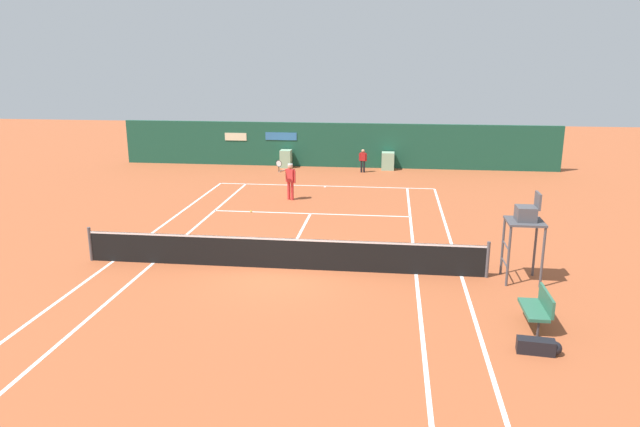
{
  "coord_description": "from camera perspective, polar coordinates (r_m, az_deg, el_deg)",
  "views": [
    {
      "loc": [
        3.16,
        -16.21,
        6.12
      ],
      "look_at": [
        0.74,
        3.5,
        0.8
      ],
      "focal_mm": 32.77,
      "sensor_mm": 36.0,
      "label": 1
    }
  ],
  "objects": [
    {
      "name": "ground_plane",
      "position": [
        18.14,
        -3.47,
        -4.74
      ],
      "size": [
        80.0,
        80.0,
        0.01
      ],
      "color": "#A8512D"
    },
    {
      "name": "tennis_net",
      "position": [
        17.44,
        -3.83,
        -3.8
      ],
      "size": [
        12.1,
        0.1,
        1.07
      ],
      "color": "#4C4C51",
      "rests_on": "ground_plane"
    },
    {
      "name": "sponsor_back_wall",
      "position": [
        33.69,
        1.55,
        6.62
      ],
      "size": [
        25.0,
        1.02,
        2.52
      ],
      "color": "#194C38",
      "rests_on": "ground_plane"
    },
    {
      "name": "umpire_chair",
      "position": [
        17.07,
        19.43,
        -0.7
      ],
      "size": [
        1.0,
        1.0,
        2.57
      ],
      "rotation": [
        0.0,
        0.0,
        1.57
      ],
      "color": "#47474C",
      "rests_on": "ground_plane"
    },
    {
      "name": "player_bench",
      "position": [
        14.67,
        20.55,
        -8.5
      ],
      "size": [
        0.54,
        1.25,
        0.88
      ],
      "rotation": [
        0.0,
        0.0,
        1.57
      ],
      "color": "#38383D",
      "rests_on": "ground_plane"
    },
    {
      "name": "equipment_bag",
      "position": [
        13.59,
        20.71,
        -12.06
      ],
      "size": [
        0.94,
        0.38,
        0.32
      ],
      "color": "black",
      "rests_on": "ground_plane"
    },
    {
      "name": "player_on_baseline",
      "position": [
        25.77,
        -2.96,
        3.46
      ],
      "size": [
        0.82,
        0.65,
        1.85
      ],
      "rotation": [
        0.0,
        0.0,
        2.73
      ],
      "color": "red",
      "rests_on": "ground_plane"
    },
    {
      "name": "ball_kid_right_post",
      "position": [
        32.17,
        4.21,
        5.32
      ],
      "size": [
        0.43,
        0.18,
        1.28
      ],
      "rotation": [
        0.0,
        0.0,
        3.09
      ],
      "color": "black",
      "rests_on": "ground_plane"
    },
    {
      "name": "tennis_ball_near_service_line",
      "position": [
        24.03,
        -6.76,
        0.22
      ],
      "size": [
        0.07,
        0.07,
        0.07
      ],
      "primitive_type": "sphere",
      "color": "#CCE033",
      "rests_on": "ground_plane"
    }
  ]
}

